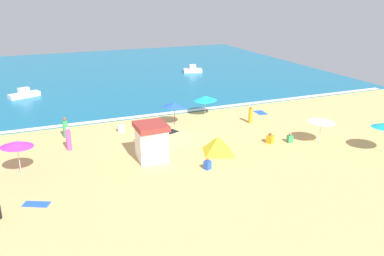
% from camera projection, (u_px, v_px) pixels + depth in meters
% --- Properties ---
extents(ground_plane, '(60.00, 60.00, 0.00)m').
position_uv_depth(ground_plane, '(170.00, 138.00, 31.81)').
color(ground_plane, '#E5B26B').
extents(ocean_water, '(60.00, 44.00, 0.10)m').
position_uv_depth(ocean_water, '(104.00, 73.00, 56.23)').
color(ocean_water, '#146B93').
rests_on(ocean_water, ground_plane).
extents(wave_breaker_foam, '(57.00, 0.70, 0.01)m').
position_uv_depth(wave_breaker_foam, '(147.00, 115.00, 37.27)').
color(wave_breaker_foam, white).
rests_on(wave_breaker_foam, ocean_water).
extents(lifeguard_cabana, '(2.08, 2.30, 2.60)m').
position_uv_depth(lifeguard_cabana, '(151.00, 141.00, 27.51)').
color(lifeguard_cabana, white).
rests_on(lifeguard_cabana, ground_plane).
extents(beach_umbrella_0, '(2.71, 2.70, 2.36)m').
position_uv_depth(beach_umbrella_0, '(17.00, 144.00, 24.92)').
color(beach_umbrella_0, silver).
rests_on(beach_umbrella_0, ground_plane).
extents(beach_umbrella_2, '(2.05, 2.02, 2.07)m').
position_uv_depth(beach_umbrella_2, '(174.00, 105.00, 34.54)').
color(beach_umbrella_2, '#4C3823').
rests_on(beach_umbrella_2, ground_plane).
extents(beach_umbrella_3, '(2.85, 2.85, 2.09)m').
position_uv_depth(beach_umbrella_3, '(322.00, 120.00, 30.20)').
color(beach_umbrella_3, silver).
rests_on(beach_umbrella_3, ground_plane).
extents(beach_umbrella_4, '(2.66, 2.64, 1.92)m').
position_uv_depth(beach_umbrella_4, '(205.00, 98.00, 37.17)').
color(beach_umbrella_4, silver).
rests_on(beach_umbrella_4, ground_plane).
extents(beach_tent, '(2.69, 2.83, 1.28)m').
position_uv_depth(beach_tent, '(218.00, 145.00, 28.76)').
color(beach_tent, yellow).
rests_on(beach_tent, ground_plane).
extents(parked_bicycle, '(0.38, 1.80, 0.76)m').
position_uv_depth(parked_bicycle, '(151.00, 138.00, 30.76)').
color(parked_bicycle, black).
rests_on(parked_bicycle, ground_plane).
extents(beachgoer_0, '(0.51, 0.51, 0.78)m').
position_uv_depth(beachgoer_0, '(207.00, 164.00, 26.28)').
color(beachgoer_0, blue).
rests_on(beachgoer_0, ground_plane).
extents(beachgoer_1, '(0.51, 0.51, 1.78)m').
position_uv_depth(beachgoer_1, '(68.00, 139.00, 29.27)').
color(beachgoer_1, '#D84CA5').
rests_on(beachgoer_1, ground_plane).
extents(beachgoer_2, '(0.55, 0.55, 1.71)m').
position_uv_depth(beachgoer_2, '(65.00, 128.00, 31.73)').
color(beachgoer_2, green).
rests_on(beachgoer_2, ground_plane).
extents(beachgoer_3, '(0.44, 0.44, 0.77)m').
position_uv_depth(beachgoer_3, '(290.00, 138.00, 30.90)').
color(beachgoer_3, green).
rests_on(beachgoer_3, ground_plane).
extents(beachgoer_4, '(0.62, 0.62, 0.84)m').
position_uv_depth(beachgoer_4, '(270.00, 139.00, 30.76)').
color(beachgoer_4, orange).
rests_on(beachgoer_4, ground_plane).
extents(beachgoer_6, '(0.48, 0.48, 0.80)m').
position_uv_depth(beachgoer_6, '(121.00, 128.00, 33.17)').
color(beachgoer_6, white).
rests_on(beachgoer_6, ground_plane).
extents(beachgoer_7, '(0.36, 0.36, 1.52)m').
position_uv_depth(beachgoer_7, '(250.00, 115.00, 35.30)').
color(beachgoer_7, orange).
rests_on(beachgoer_7, ground_plane).
extents(beach_towel_0, '(1.04, 1.55, 0.01)m').
position_uv_depth(beach_towel_0, '(261.00, 113.00, 38.48)').
color(beach_towel_0, blue).
rests_on(beach_towel_0, ground_plane).
extents(beach_towel_1, '(1.34, 1.25, 0.01)m').
position_uv_depth(beach_towel_1, '(171.00, 132.00, 33.32)').
color(beach_towel_1, black).
rests_on(beach_towel_1, ground_plane).
extents(beach_towel_2, '(1.61, 1.26, 0.01)m').
position_uv_depth(beach_towel_2, '(36.00, 204.00, 22.05)').
color(beach_towel_2, blue).
rests_on(beach_towel_2, ground_plane).
extents(beach_towel_3, '(1.58, 1.77, 0.01)m').
position_uv_depth(beach_towel_3, '(144.00, 141.00, 31.28)').
color(beach_towel_3, red).
rests_on(beach_towel_3, ground_plane).
extents(small_boat_0, '(3.42, 2.24, 1.08)m').
position_uv_depth(small_boat_0, '(24.00, 94.00, 43.46)').
color(small_boat_0, white).
rests_on(small_boat_0, ocean_water).
extents(small_boat_1, '(2.84, 2.00, 1.09)m').
position_uv_depth(small_boat_1, '(193.00, 70.00, 56.76)').
color(small_boat_1, white).
rests_on(small_boat_1, ocean_water).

